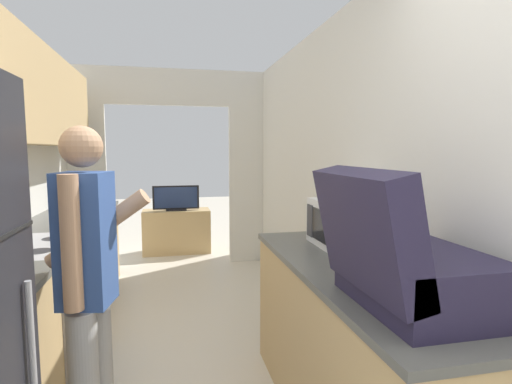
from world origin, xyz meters
The scene contains 11 objects.
wall_right centered at (1.24, 1.66, 1.25)m, with size 0.06×6.92×2.50m.
wall_far_with_doorway centered at (0.00, 4.55, 1.43)m, with size 2.83×0.06×2.50m.
counter_left centered at (-0.91, 2.72, 0.45)m, with size 0.62×3.38×0.90m.
counter_right centered at (0.91, 1.18, 0.45)m, with size 0.62×1.84×0.90m.
range_oven centered at (-0.91, 2.07, 0.46)m, with size 0.66×0.79×1.04m.
person centered at (-0.39, 1.23, 0.86)m, with size 0.52×0.42×1.60m.
suitcase centered at (0.83, 0.67, 1.08)m, with size 0.55×0.61×0.53m.
microwave centered at (1.03, 1.62, 1.04)m, with size 0.33×0.45×0.29m.
book_stack centered at (0.93, 1.18, 0.95)m, with size 0.22×0.31×0.11m.
tv_cabinet centered at (0.08, 5.21, 0.31)m, with size 0.96×0.42×0.63m.
television centered at (0.08, 5.17, 0.80)m, with size 0.66×0.16×0.36m.
Camera 1 is at (-0.02, -0.64, 1.50)m, focal length 28.00 mm.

